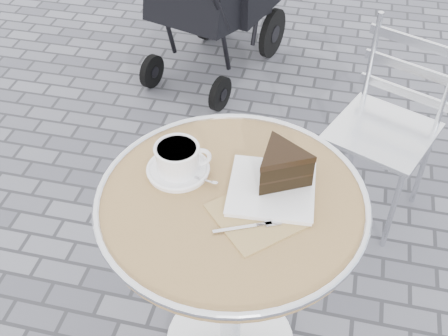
% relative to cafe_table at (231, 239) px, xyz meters
% --- Properties ---
extents(cafe_table, '(0.72, 0.72, 0.74)m').
position_rel_cafe_table_xyz_m(cafe_table, '(0.00, 0.00, 0.00)').
color(cafe_table, silver).
rests_on(cafe_table, ground).
extents(cappuccino_set, '(0.20, 0.17, 0.09)m').
position_rel_cafe_table_xyz_m(cappuccino_set, '(-0.16, 0.07, 0.20)').
color(cappuccino_set, white).
rests_on(cappuccino_set, cafe_table).
extents(cake_plate_set, '(0.28, 0.35, 0.12)m').
position_rel_cafe_table_xyz_m(cake_plate_set, '(0.11, 0.07, 0.22)').
color(cake_plate_set, '#A4825A').
rests_on(cake_plate_set, cafe_table).
extents(bistro_chair, '(0.47, 0.47, 0.81)m').
position_rel_cafe_table_xyz_m(bistro_chair, '(0.45, 0.86, -0.07)').
color(bistro_chair, silver).
rests_on(bistro_chair, ground).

